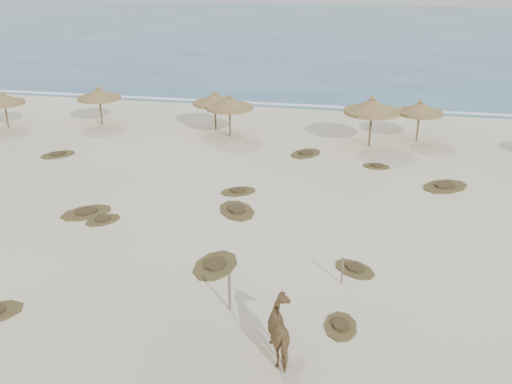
% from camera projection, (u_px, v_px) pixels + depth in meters
% --- Properties ---
extents(ground, '(160.00, 160.00, 0.00)m').
position_uv_depth(ground, '(197.00, 273.00, 20.99)').
color(ground, '#F5E5C9').
rests_on(ground, ground).
extents(ocean, '(200.00, 100.00, 0.01)m').
position_uv_depth(ocean, '(337.00, 30.00, 88.88)').
color(ocean, '#2A517E').
rests_on(ocean, ground).
extents(foam_line, '(70.00, 0.60, 0.01)m').
position_uv_depth(foam_line, '(294.00, 105.00, 44.52)').
color(foam_line, white).
rests_on(foam_line, ground).
extents(palapa_0, '(3.24, 3.24, 2.50)m').
position_uv_depth(palapa_0, '(4.00, 99.00, 38.02)').
color(palapa_0, brown).
rests_on(palapa_0, ground).
extents(palapa_1, '(3.62, 3.62, 2.73)m').
position_uv_depth(palapa_1, '(99.00, 94.00, 38.65)').
color(palapa_1, brown).
rests_on(palapa_1, ground).
extents(palapa_2, '(3.11, 3.11, 2.72)m').
position_uv_depth(palapa_2, '(215.00, 99.00, 37.30)').
color(palapa_2, brown).
rests_on(palapa_2, ground).
extents(palapa_3, '(3.15, 3.15, 2.82)m').
position_uv_depth(palapa_3, '(230.00, 103.00, 35.94)').
color(palapa_3, brown).
rests_on(palapa_3, ground).
extents(palapa_4, '(2.96, 2.96, 2.66)m').
position_uv_depth(palapa_4, '(420.00, 109.00, 35.18)').
color(palapa_4, brown).
rests_on(palapa_4, ground).
extents(palapa_5, '(4.52, 4.52, 3.19)m').
position_uv_depth(palapa_5, '(372.00, 107.00, 34.00)').
color(palapa_5, brown).
rests_on(palapa_5, ground).
extents(horse, '(1.58, 2.13, 1.63)m').
position_uv_depth(horse, '(284.00, 331.00, 16.41)').
color(horse, brown).
rests_on(horse, ground).
extents(fence_post_near, '(0.12, 0.12, 1.30)m').
position_uv_depth(fence_post_near, '(230.00, 292.00, 18.61)').
color(fence_post_near, '#65594B').
rests_on(fence_post_near, ground).
extents(fence_post_far, '(0.08, 0.08, 1.03)m').
position_uv_depth(fence_post_far, '(342.00, 270.00, 20.17)').
color(fence_post_far, '#65594B').
rests_on(fence_post_far, ground).
extents(scrub_1, '(2.74, 2.71, 0.16)m').
position_uv_depth(scrub_1, '(86.00, 212.00, 25.85)').
color(scrub_1, brown).
rests_on(scrub_1, ground).
extents(scrub_2, '(1.83, 1.91, 0.16)m').
position_uv_depth(scrub_2, '(103.00, 220.00, 25.12)').
color(scrub_2, brown).
rests_on(scrub_2, ground).
extents(scrub_3, '(2.48, 2.80, 0.16)m').
position_uv_depth(scrub_3, '(237.00, 210.00, 26.06)').
color(scrub_3, brown).
rests_on(scrub_3, ground).
extents(scrub_4, '(2.04, 1.96, 0.16)m').
position_uv_depth(scrub_4, '(355.00, 269.00, 21.18)').
color(scrub_4, brown).
rests_on(scrub_4, ground).
extents(scrub_5, '(3.06, 2.95, 0.16)m').
position_uv_depth(scrub_5, '(445.00, 186.00, 28.77)').
color(scrub_5, brown).
rests_on(scrub_5, ground).
extents(scrub_6, '(2.35, 2.38, 0.16)m').
position_uv_depth(scrub_6, '(58.00, 154.00, 33.36)').
color(scrub_6, brown).
rests_on(scrub_6, ground).
extents(scrub_7, '(2.37, 2.62, 0.16)m').
position_uv_depth(scrub_7, '(306.00, 153.00, 33.54)').
color(scrub_7, brown).
rests_on(scrub_7, ground).
extents(scrub_9, '(1.85, 2.56, 0.16)m').
position_uv_depth(scrub_9, '(215.00, 265.00, 21.45)').
color(scrub_9, brown).
rests_on(scrub_9, ground).
extents(scrub_10, '(1.61, 1.14, 0.16)m').
position_uv_depth(scrub_10, '(376.00, 166.00, 31.51)').
color(scrub_10, brown).
rests_on(scrub_10, ground).
extents(scrub_12, '(1.13, 1.66, 0.16)m').
position_uv_depth(scrub_12, '(341.00, 326.00, 17.93)').
color(scrub_12, brown).
rests_on(scrub_12, ground).
extents(scrub_13, '(2.15, 1.95, 0.16)m').
position_uv_depth(scrub_13, '(238.00, 191.00, 28.16)').
color(scrub_13, brown).
rests_on(scrub_13, ground).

